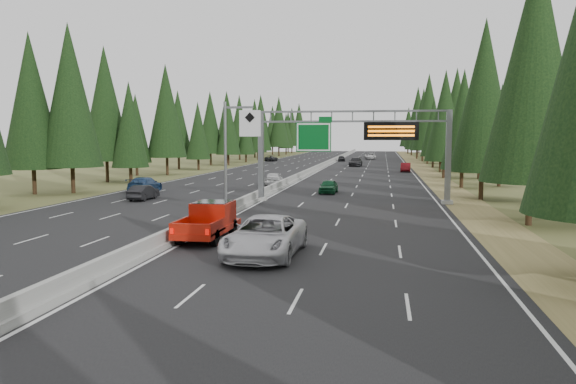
# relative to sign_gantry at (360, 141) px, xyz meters

# --- Properties ---
(road) EXTENTS (32.00, 260.00, 0.08)m
(road) POSITION_rel_sign_gantry_xyz_m (-8.92, 45.12, -5.23)
(road) COLOR black
(road) RESTS_ON ground
(shoulder_right) EXTENTS (3.60, 260.00, 0.06)m
(shoulder_right) POSITION_rel_sign_gantry_xyz_m (8.88, 45.12, -5.24)
(shoulder_right) COLOR olive
(shoulder_right) RESTS_ON ground
(shoulder_left) EXTENTS (3.60, 260.00, 0.06)m
(shoulder_left) POSITION_rel_sign_gantry_xyz_m (-26.72, 45.12, -5.24)
(shoulder_left) COLOR #4E5728
(shoulder_left) RESTS_ON ground
(median_barrier) EXTENTS (0.70, 260.00, 0.85)m
(median_barrier) POSITION_rel_sign_gantry_xyz_m (-8.92, 45.12, -4.85)
(median_barrier) COLOR gray
(median_barrier) RESTS_ON road
(sign_gantry) EXTENTS (16.75, 0.98, 7.80)m
(sign_gantry) POSITION_rel_sign_gantry_xyz_m (0.00, 0.00, 0.00)
(sign_gantry) COLOR slate
(sign_gantry) RESTS_ON road
(hov_sign_pole) EXTENTS (2.80, 0.50, 8.00)m
(hov_sign_pole) POSITION_rel_sign_gantry_xyz_m (-8.33, -9.92, -0.54)
(hov_sign_pole) COLOR slate
(hov_sign_pole) RESTS_ON road
(tree_row_right) EXTENTS (11.93, 241.04, 18.88)m
(tree_row_right) POSITION_rel_sign_gantry_xyz_m (12.91, 29.50, 4.24)
(tree_row_right) COLOR black
(tree_row_right) RESTS_ON ground
(tree_row_left) EXTENTS (11.73, 245.78, 18.96)m
(tree_row_left) POSITION_rel_sign_gantry_xyz_m (-30.76, 35.00, 4.05)
(tree_row_left) COLOR black
(tree_row_left) RESTS_ON ground
(silver_minivan) EXTENTS (3.29, 6.79, 1.86)m
(silver_minivan) POSITION_rel_sign_gantry_xyz_m (-3.43, -22.46, -4.26)
(silver_minivan) COLOR silver
(silver_minivan) RESTS_ON road
(red_pickup) EXTENTS (2.16, 6.04, 1.97)m
(red_pickup) POSITION_rel_sign_gantry_xyz_m (-7.42, -18.24, -4.10)
(red_pickup) COLOR black
(red_pickup) RESTS_ON road
(car_ahead_green) EXTENTS (1.75, 4.04, 1.36)m
(car_ahead_green) POSITION_rel_sign_gantry_xyz_m (-3.33, 7.48, -4.51)
(car_ahead_green) COLOR #114C28
(car_ahead_green) RESTS_ON road
(car_ahead_dkred) EXTENTS (1.78, 4.42, 1.43)m
(car_ahead_dkred) POSITION_rel_sign_gantry_xyz_m (5.58, 43.74, -4.48)
(car_ahead_dkred) COLOR #610D13
(car_ahead_dkred) RESTS_ON road
(car_ahead_dkgrey) EXTENTS (2.53, 5.72, 1.63)m
(car_ahead_dkgrey) POSITION_rel_sign_gantry_xyz_m (-3.14, 59.42, -4.37)
(car_ahead_dkgrey) COLOR black
(car_ahead_dkgrey) RESTS_ON road
(car_ahead_white) EXTENTS (2.93, 5.69, 1.53)m
(car_ahead_white) POSITION_rel_sign_gantry_xyz_m (-1.19, 94.45, -4.42)
(car_ahead_white) COLOR silver
(car_ahead_white) RESTS_ON road
(car_ahead_far) EXTENTS (1.95, 4.02, 1.32)m
(car_ahead_far) POSITION_rel_sign_gantry_xyz_m (-7.42, 81.25, -4.53)
(car_ahead_far) COLOR black
(car_ahead_far) RESTS_ON road
(car_onc_near) EXTENTS (1.42, 4.04, 1.33)m
(car_onc_near) POSITION_rel_sign_gantry_xyz_m (-18.98, -1.18, -4.52)
(car_onc_near) COLOR black
(car_onc_near) RESTS_ON road
(car_onc_blue) EXTENTS (2.62, 5.58, 1.58)m
(car_onc_blue) POSITION_rel_sign_gantry_xyz_m (-21.65, 5.12, -4.40)
(car_onc_blue) COLOR navy
(car_onc_blue) RESTS_ON road
(car_onc_white) EXTENTS (2.13, 4.64, 1.54)m
(car_onc_white) POSITION_rel_sign_gantry_xyz_m (-10.42, 15.48, -4.42)
(car_onc_white) COLOR silver
(car_onc_white) RESTS_ON road
(car_onc_far) EXTENTS (2.52, 4.84, 1.30)m
(car_onc_far) POSITION_rel_sign_gantry_xyz_m (-23.42, 78.98, -4.54)
(car_onc_far) COLOR black
(car_onc_far) RESTS_ON road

